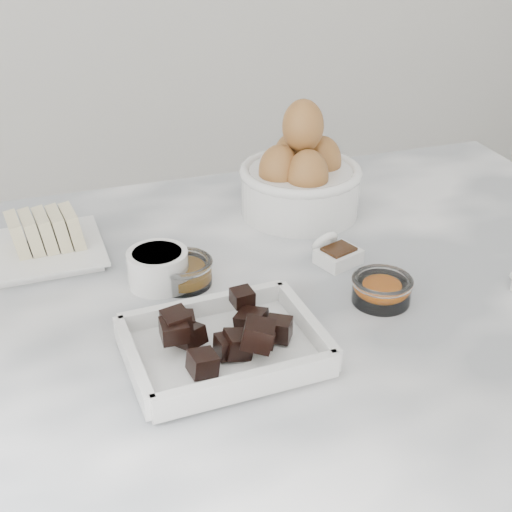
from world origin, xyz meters
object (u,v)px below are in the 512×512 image
Objects in this scene: butter_plate at (41,241)px; vanilla_spoon at (335,252)px; sugar_ramekin at (158,267)px; egg_bowl at (300,178)px; chocolate_dish at (224,341)px; zest_bowl at (382,289)px; honey_bowl at (183,271)px.

butter_plate is 2.03× the size of vanilla_spoon.
sugar_ramekin is (0.14, -0.12, 0.00)m from butter_plate.
sugar_ramekin is 0.29m from egg_bowl.
zest_bowl is at bearing 12.98° from chocolate_dish.
egg_bowl is at bearing 34.18° from honey_bowl.
zest_bowl is (0.22, -0.12, 0.00)m from honey_bowl.
vanilla_spoon is at bearing -4.25° from sugar_ramekin.
zest_bowl is (0.22, 0.05, -0.01)m from chocolate_dish.
egg_bowl is at bearing 85.95° from vanilla_spoon.
butter_plate is 0.47m from zest_bowl.
chocolate_dish is 0.39m from egg_bowl.
sugar_ramekin is 1.02× the size of zest_bowl.
egg_bowl is 0.17m from vanilla_spoon.
sugar_ramekin is 0.29m from zest_bowl.
egg_bowl reaches higher than chocolate_dish.
vanilla_spoon is (0.21, -0.01, -0.00)m from honey_bowl.
egg_bowl is 2.39× the size of vanilla_spoon.
chocolate_dish is 0.22m from zest_bowl.
butter_plate is 0.41m from vanilla_spoon.
honey_bowl is (-0.22, -0.15, -0.04)m from egg_bowl.
butter_plate reaches higher than zest_bowl.
honey_bowl is 0.21m from vanilla_spoon.
chocolate_dish is 1.17× the size of egg_bowl.
egg_bowl is at bearing 56.04° from chocolate_dish.
sugar_ramekin is 0.03m from honey_bowl.
vanilla_spoon is (0.38, -0.14, -0.01)m from butter_plate.
egg_bowl is (0.39, 0.02, 0.03)m from butter_plate.
sugar_ramekin is at bearing -150.58° from egg_bowl.
zest_bowl is (0.00, -0.27, -0.04)m from egg_bowl.
chocolate_dish reaches higher than honey_bowl.
butter_plate reaches higher than vanilla_spoon.
honey_bowl is at bearing -145.82° from egg_bowl.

